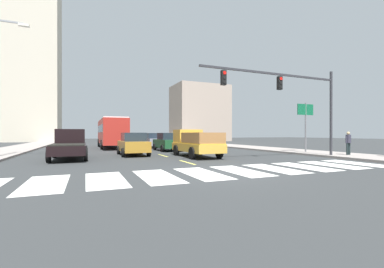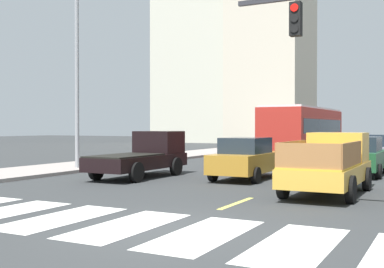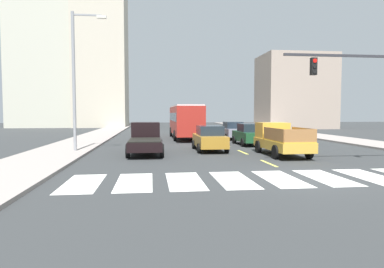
% 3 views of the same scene
% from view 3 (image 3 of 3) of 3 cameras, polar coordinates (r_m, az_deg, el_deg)
% --- Properties ---
extents(ground_plane, '(160.00, 160.00, 0.00)m').
position_cam_3_polar(ground_plane, '(14.30, 18.11, -7.04)').
color(ground_plane, '#2E3132').
extents(sidewalk_right, '(3.94, 110.00, 0.15)m').
position_cam_3_polar(sidewalk_right, '(35.65, 23.30, -0.78)').
color(sidewalk_right, gray).
rests_on(sidewalk_right, ground).
extents(sidewalk_left, '(3.94, 110.00, 0.15)m').
position_cam_3_polar(sidewalk_left, '(31.40, -17.72, -1.20)').
color(sidewalk_left, gray).
rests_on(sidewalk_left, ground).
extents(crosswalk_stripe_0, '(1.33, 3.52, 0.01)m').
position_cam_3_polar(crosswalk_stripe_0, '(13.24, -17.88, -7.86)').
color(crosswalk_stripe_0, silver).
rests_on(crosswalk_stripe_0, ground).
extents(crosswalk_stripe_1, '(1.33, 3.52, 0.01)m').
position_cam_3_polar(crosswalk_stripe_1, '(13.01, -9.61, -7.94)').
color(crosswalk_stripe_1, silver).
rests_on(crosswalk_stripe_1, ground).
extents(crosswalk_stripe_2, '(1.33, 3.52, 0.01)m').
position_cam_3_polar(crosswalk_stripe_2, '(13.05, -1.22, -7.85)').
color(crosswalk_stripe_2, silver).
rests_on(crosswalk_stripe_2, ground).
extents(crosswalk_stripe_3, '(1.33, 3.52, 0.01)m').
position_cam_3_polar(crosswalk_stripe_3, '(13.37, 6.93, -7.60)').
color(crosswalk_stripe_3, silver).
rests_on(crosswalk_stripe_3, ground).
extents(crosswalk_stripe_4, '(1.33, 3.52, 0.01)m').
position_cam_3_polar(crosswalk_stripe_4, '(13.93, 14.56, -7.23)').
color(crosswalk_stripe_4, silver).
rests_on(crosswalk_stripe_4, ground).
extents(crosswalk_stripe_5, '(1.33, 3.52, 0.01)m').
position_cam_3_polar(crosswalk_stripe_5, '(14.72, 21.47, -6.79)').
color(crosswalk_stripe_5, silver).
rests_on(crosswalk_stripe_5, ground).
extents(crosswalk_stripe_6, '(1.33, 3.52, 0.01)m').
position_cam_3_polar(crosswalk_stripe_6, '(15.69, 27.59, -6.32)').
color(crosswalk_stripe_6, silver).
rests_on(crosswalk_stripe_6, ground).
extents(lane_dash_0, '(0.16, 2.40, 0.01)m').
position_cam_3_polar(lane_dash_0, '(17.95, 12.71, -4.80)').
color(lane_dash_0, '#DBD551').
rests_on(lane_dash_0, ground).
extents(lane_dash_1, '(0.16, 2.40, 0.01)m').
position_cam_3_polar(lane_dash_1, '(22.69, 8.48, -3.02)').
color(lane_dash_1, '#DBD551').
rests_on(lane_dash_1, ground).
extents(lane_dash_2, '(0.16, 2.40, 0.01)m').
position_cam_3_polar(lane_dash_2, '(27.51, 5.73, -1.85)').
color(lane_dash_2, '#DBD551').
rests_on(lane_dash_2, ground).
extents(lane_dash_3, '(0.16, 2.40, 0.01)m').
position_cam_3_polar(lane_dash_3, '(32.39, 3.81, -1.03)').
color(lane_dash_3, '#DBD551').
rests_on(lane_dash_3, ground).
extents(lane_dash_4, '(0.16, 2.40, 0.01)m').
position_cam_3_polar(lane_dash_4, '(37.30, 2.39, -0.43)').
color(lane_dash_4, '#DBD551').
rests_on(lane_dash_4, ground).
extents(lane_dash_5, '(0.16, 2.40, 0.01)m').
position_cam_3_polar(lane_dash_5, '(42.24, 1.30, 0.04)').
color(lane_dash_5, '#DBD551').
rests_on(lane_dash_5, ground).
extents(lane_dash_6, '(0.16, 2.40, 0.01)m').
position_cam_3_polar(lane_dash_6, '(47.18, 0.45, 0.41)').
color(lane_dash_6, '#DBD551').
rests_on(lane_dash_6, ground).
extents(lane_dash_7, '(0.16, 2.40, 0.01)m').
position_cam_3_polar(lane_dash_7, '(52.14, -0.25, 0.71)').
color(lane_dash_7, '#DBD551').
rests_on(lane_dash_7, ground).
extents(pickup_stakebed, '(2.18, 5.20, 1.96)m').
position_cam_3_polar(pickup_stakebed, '(21.73, 14.43, -0.91)').
color(pickup_stakebed, gold).
rests_on(pickup_stakebed, ground).
extents(pickup_dark, '(2.18, 5.20, 1.96)m').
position_cam_3_polar(pickup_dark, '(21.80, -7.80, -0.86)').
color(pickup_dark, black).
rests_on(pickup_dark, ground).
extents(city_bus, '(2.72, 10.80, 3.32)m').
position_cam_3_polar(city_bus, '(34.24, -1.16, 2.49)').
color(city_bus, '#AE2820').
rests_on(city_bus, ground).
extents(sedan_near_right, '(2.02, 4.40, 1.72)m').
position_cam_3_polar(sedan_near_right, '(23.18, 2.96, -0.72)').
color(sedan_near_right, '#AB7825').
rests_on(sedan_near_right, ground).
extents(sedan_mid, '(2.02, 4.40, 1.72)m').
position_cam_3_polar(sedan_mid, '(33.68, 6.82, 0.59)').
color(sedan_mid, gray).
rests_on(sedan_mid, ground).
extents(sedan_near_left, '(2.02, 4.40, 1.72)m').
position_cam_3_polar(sedan_near_left, '(27.80, 9.60, -0.06)').
color(sedan_near_left, '#1C4E2C').
rests_on(sedan_near_left, ground).
extents(streetlight_left, '(2.20, 0.28, 9.00)m').
position_cam_3_polar(streetlight_left, '(23.28, -18.81, 9.24)').
color(streetlight_left, gray).
rests_on(streetlight_left, ground).
extents(block_mid_left, '(11.59, 8.70, 12.31)m').
position_cam_3_polar(block_mid_left, '(60.77, 16.86, 6.76)').
color(block_mid_left, tan).
rests_on(block_mid_left, ground).
extents(block_mid_right, '(9.13, 11.00, 34.87)m').
position_cam_3_polar(block_mid_right, '(67.92, -14.95, 16.06)').
color(block_mid_right, beige).
rests_on(block_mid_right, ground).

